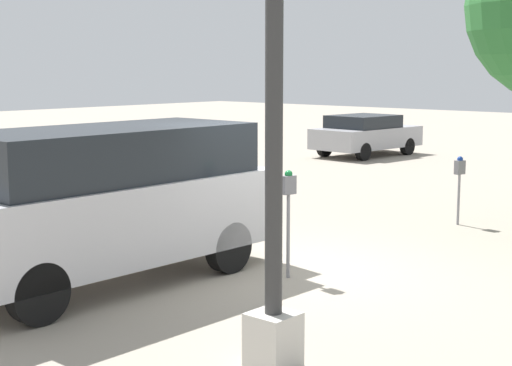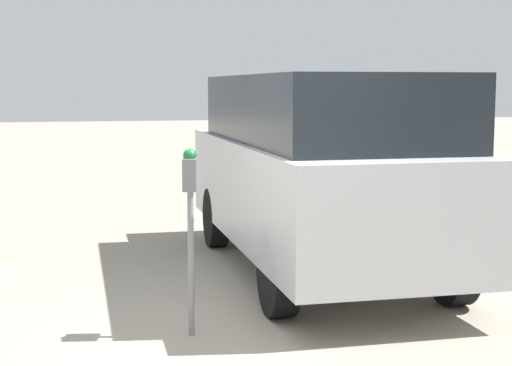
# 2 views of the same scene
# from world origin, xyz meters

# --- Properties ---
(ground_plane) EXTENTS (80.00, 80.00, 0.00)m
(ground_plane) POSITION_xyz_m (0.00, 0.00, 0.00)
(ground_plane) COLOR gray
(parking_meter_near) EXTENTS (0.22, 0.15, 1.53)m
(parking_meter_near) POSITION_xyz_m (0.15, 0.38, 1.13)
(parking_meter_near) COLOR gray
(parking_meter_near) RESTS_ON ground
(parked_van) EXTENTS (5.07, 1.96, 2.14)m
(parked_van) POSITION_xyz_m (2.01, -1.30, 1.17)
(parked_van) COLOR #B2B2B7
(parked_van) RESTS_ON ground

